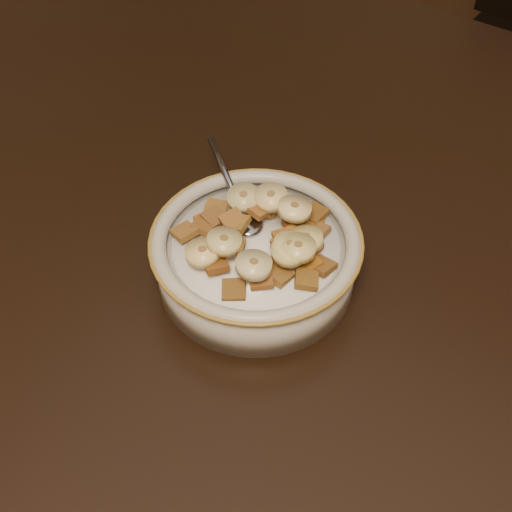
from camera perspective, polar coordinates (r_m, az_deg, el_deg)
The scene contains 45 objects.
floor at distance 1.40m, azimuth 0.31°, elevation -17.49°, with size 4.00×4.50×0.10m, color #422816.
table at distance 0.77m, azimuth 0.55°, elevation 7.71°, with size 1.40×0.90×0.04m, color black.
cereal_bowl at distance 0.61m, azimuth -0.00°, elevation -0.48°, with size 0.19×0.19×0.04m, color beige.
milk at distance 0.59m, azimuth -0.00°, elevation 0.98°, with size 0.16×0.16×0.00m, color white.
spoon at distance 0.61m, azimuth -0.97°, elevation 3.21°, with size 0.03×0.04×0.01m, color gray.
cereal_square_0 at distance 0.57m, azimuth 2.52°, elevation 1.21°, with size 0.02×0.02×0.01m, color brown.
cereal_square_1 at distance 0.61m, azimuth 0.66°, elevation 4.34°, with size 0.02×0.02×0.01m, color brown.
cereal_square_2 at distance 0.57m, azimuth 5.88°, elevation -0.88°, with size 0.02×0.02×0.01m, color brown.
cereal_square_3 at distance 0.60m, azimuth -3.70°, elevation 3.45°, with size 0.02×0.02×0.01m, color brown.
cereal_square_4 at distance 0.56m, azimuth -3.60°, elevation -0.75°, with size 0.02×0.02×0.01m, color #613512.
cereal_square_5 at distance 0.59m, azimuth -6.38°, elevation 2.14°, with size 0.02×0.02×0.01m, color brown.
cereal_square_6 at distance 0.60m, azimuth 5.38°, elevation 2.22°, with size 0.02×0.02×0.01m, color brown.
cereal_square_7 at distance 0.57m, azimuth 2.65°, elevation 1.53°, with size 0.02×0.02×0.01m, color #8B5F22.
cereal_square_8 at distance 0.58m, azimuth 3.24°, elevation 1.76°, with size 0.02×0.02×0.01m, color olive.
cereal_square_9 at distance 0.58m, azimuth -2.07°, elevation 3.20°, with size 0.02×0.02×0.01m, color #975D2C.
cereal_square_10 at distance 0.58m, azimuth -1.71°, elevation 2.91°, with size 0.02×0.02×0.01m, color olive.
cereal_square_11 at distance 0.60m, azimuth 0.23°, elevation 4.19°, with size 0.02×0.02×0.01m, color brown.
cereal_square_12 at distance 0.55m, azimuth 4.51°, elevation -2.09°, with size 0.02×0.02×0.01m, color brown.
cereal_square_13 at distance 0.55m, azimuth -1.99°, elevation -3.02°, with size 0.02×0.02×0.01m, color brown.
cereal_square_14 at distance 0.56m, azimuth 2.41°, elevation 0.08°, with size 0.02×0.02×0.01m, color brown.
cereal_square_15 at distance 0.55m, azimuth 0.46°, elevation -1.97°, with size 0.02×0.02×0.01m, color brown.
cereal_square_16 at distance 0.61m, azimuth -3.79°, elevation 3.81°, with size 0.02×0.02×0.01m, color #90621C.
cereal_square_17 at distance 0.58m, azimuth 4.72°, elevation 0.78°, with size 0.02×0.02×0.01m, color brown.
cereal_square_18 at distance 0.61m, azimuth 5.26°, elevation 3.79°, with size 0.02×0.02×0.01m, color brown.
cereal_square_19 at distance 0.57m, azimuth 2.55°, elevation 0.87°, with size 0.02×0.02×0.01m, color brown.
cereal_square_20 at distance 0.60m, azimuth -4.34°, elevation 3.18°, with size 0.02×0.02×0.01m, color #9D5C26.
cereal_square_21 at distance 0.55m, azimuth 2.06°, elevation -1.64°, with size 0.02×0.02×0.01m, color olive.
cereal_square_22 at distance 0.59m, azimuth 3.54°, elevation 2.71°, with size 0.02×0.02×0.01m, color brown.
cereal_square_23 at distance 0.57m, azimuth 4.67°, elevation -0.67°, with size 0.02×0.02×0.01m, color brown.
cereal_square_24 at distance 0.58m, azimuth 3.85°, elevation 1.42°, with size 0.02×0.02×0.01m, color #975D1B.
cereal_square_25 at distance 0.61m, azimuth -3.56°, elevation 4.26°, with size 0.02×0.02×0.01m, color brown.
cereal_square_26 at distance 0.61m, azimuth 1.45°, elevation 4.55°, with size 0.02×0.02×0.01m, color brown.
cereal_square_27 at distance 0.60m, azimuth 4.95°, elevation 2.74°, with size 0.02×0.02×0.01m, color brown.
cereal_square_28 at distance 0.60m, azimuth -4.68°, elevation 2.68°, with size 0.02×0.02×0.01m, color brown.
cereal_square_29 at distance 0.56m, azimuth -2.05°, elevation 0.92°, with size 0.02×0.02×0.01m, color olive.
banana_slice_0 at distance 0.56m, azimuth -4.77°, elevation 0.30°, with size 0.03×0.03×0.01m, color #FCD679.
banana_slice_1 at distance 0.55m, azimuth 3.08°, elevation 0.78°, with size 0.03×0.03×0.01m, color #F8DB99.
banana_slice_2 at distance 0.54m, azimuth -0.20°, elevation -0.82°, with size 0.03×0.03×0.01m, color beige.
banana_slice_3 at distance 0.56m, azimuth -2.84°, elevation 1.29°, with size 0.03×0.03×0.01m, color #C9B382.
banana_slice_4 at distance 0.60m, azimuth 1.33°, elevation 5.22°, with size 0.03×0.03×0.01m, color #EBCF86.
banana_slice_5 at distance 0.58m, azimuth 3.44°, elevation 4.21°, with size 0.03×0.03×0.01m, color #E6C985.
banana_slice_6 at distance 0.60m, azimuth -1.12°, elevation 5.19°, with size 0.03×0.03×0.01m, color #CBBE88.
banana_slice_7 at distance 0.55m, azimuth 2.94°, elevation 0.43°, with size 0.03×0.03×0.01m, color #CFBE76.
banana_slice_8 at distance 0.55m, azimuth 3.76°, elevation 0.72°, with size 0.03×0.03×0.01m, color beige.
banana_slice_9 at distance 0.57m, azimuth 4.44°, elevation 1.45°, with size 0.03×0.03×0.01m, color #E4C47C.
Camera 1 is at (0.32, -0.50, 1.22)m, focal length 45.00 mm.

